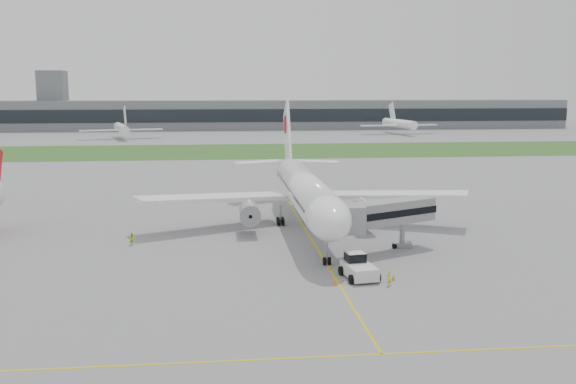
{
  "coord_description": "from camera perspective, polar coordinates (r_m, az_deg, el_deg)",
  "views": [
    {
      "loc": [
        -11.94,
        -84.85,
        19.92
      ],
      "look_at": [
        -2.63,
        2.0,
        5.71
      ],
      "focal_mm": 40.0,
      "sensor_mm": 36.0,
      "label": 1
    }
  ],
  "objects": [
    {
      "name": "grass_strip",
      "position": [
        206.16,
        -2.77,
        3.69
      ],
      "size": [
        600.0,
        50.0,
        0.02
      ],
      "primitive_type": "cube",
      "color": "#2A5620",
      "rests_on": "ground"
    },
    {
      "name": "ground_crew_near",
      "position": [
        66.52,
        8.95,
        -7.54
      ],
      "size": [
        0.73,
        0.69,
        1.68
      ],
      "primitive_type": "imported",
      "rotation": [
        0.0,
        0.0,
        3.79
      ],
      "color": "#D6F128",
      "rests_on": "ground"
    },
    {
      "name": "terminal_building",
      "position": [
        315.21,
        -3.97,
        6.87
      ],
      "size": [
        320.0,
        22.3,
        14.0
      ],
      "color": "gray",
      "rests_on": "ground"
    },
    {
      "name": "ground_crew_far",
      "position": [
        84.43,
        -13.68,
        -4.09
      ],
      "size": [
        1.03,
        1.0,
        1.67
      ],
      "primitive_type": "imported",
      "rotation": [
        0.0,
        0.0,
        0.69
      ],
      "color": "#A0E526",
      "rests_on": "ground"
    },
    {
      "name": "jet_bridge",
      "position": [
        78.68,
        8.48,
        -1.94
      ],
      "size": [
        13.28,
        9.32,
        6.48
      ],
      "rotation": [
        0.0,
        0.0,
        0.45
      ],
      "color": "gray",
      "rests_on": "ground"
    },
    {
      "name": "distant_aircraft_left",
      "position": [
        262.1,
        -14.55,
        4.58
      ],
      "size": [
        37.81,
        35.07,
        12.22
      ],
      "primitive_type": null,
      "rotation": [
        0.0,
        0.0,
        0.24
      ],
      "color": "white",
      "rests_on": "ground"
    },
    {
      "name": "airliner",
      "position": [
        91.63,
        1.44,
        0.28
      ],
      "size": [
        48.13,
        53.95,
        17.88
      ],
      "color": "white",
      "rests_on": "ground"
    },
    {
      "name": "apron_markings",
      "position": [
        83.16,
        2.32,
        -4.63
      ],
      "size": [
        70.0,
        70.0,
        0.04
      ],
      "primitive_type": null,
      "color": "gold",
      "rests_on": "ground"
    },
    {
      "name": "safety_cone_left",
      "position": [
        66.43,
        4.12,
        -7.98
      ],
      "size": [
        0.41,
        0.41,
        0.57
      ],
      "primitive_type": "cone",
      "color": "orange",
      "rests_on": "ground"
    },
    {
      "name": "ground",
      "position": [
        87.97,
        1.85,
        -3.85
      ],
      "size": [
        600.0,
        600.0,
        0.0
      ],
      "primitive_type": "plane",
      "color": "#969699",
      "rests_on": "ground"
    },
    {
      "name": "control_tower",
      "position": [
        326.93,
        -20.0,
        5.19
      ],
      "size": [
        12.0,
        12.0,
        56.0
      ],
      "primitive_type": null,
      "color": "gray",
      "rests_on": "ground"
    },
    {
      "name": "distant_aircraft_right",
      "position": [
        285.11,
        9.83,
        5.1
      ],
      "size": [
        38.31,
        34.79,
        13.25
      ],
      "primitive_type": null,
      "rotation": [
        0.0,
        0.0,
        0.13
      ],
      "color": "white",
      "rests_on": "ground"
    },
    {
      "name": "safety_cone_right",
      "position": [
        68.54,
        9.34,
        -7.54
      ],
      "size": [
        0.41,
        0.41,
        0.57
      ],
      "primitive_type": "cone",
      "color": "orange",
      "rests_on": "ground"
    },
    {
      "name": "pushback_tug",
      "position": [
        68.83,
        6.25,
        -6.64
      ],
      "size": [
        3.86,
        5.2,
        2.49
      ],
      "rotation": [
        0.0,
        0.0,
        0.14
      ],
      "color": "silver",
      "rests_on": "ground"
    }
  ]
}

